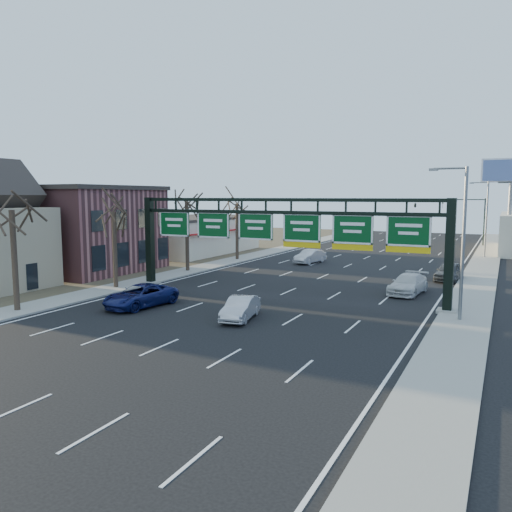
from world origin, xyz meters
The scene contains 21 objects.
ground centered at (0.00, 0.00, 0.00)m, with size 160.00×160.00×0.00m, color black.
sidewalk_left centered at (-12.80, 20.00, 0.06)m, with size 3.00×120.00×0.12m, color gray.
sidewalk_right centered at (12.80, 20.00, 0.06)m, with size 3.00×120.00×0.12m, color gray.
dirt_strip_left centered at (-25.00, 20.00, 0.03)m, with size 21.00×120.00×0.06m, color #473D2B.
lane_markings centered at (0.00, 20.00, 0.01)m, with size 21.60×120.00×0.01m, color white.
sign_gantry centered at (0.16, 8.00, 4.63)m, with size 24.60×1.20×7.20m.
brick_block centered at (-21.50, 11.00, 4.16)m, with size 10.40×12.40×8.30m.
cream_strip centered at (-21.48, 29.00, 2.36)m, with size 10.90×18.40×4.70m.
tree_near centered at (-12.80, -4.00, 7.48)m, with size 3.60×3.60×8.86m.
tree_gantry centered at (-12.80, 5.00, 7.11)m, with size 3.60×3.60×8.48m.
tree_mid centered at (-12.80, 15.00, 7.85)m, with size 3.60×3.60×9.24m.
tree_far centered at (-12.80, 25.00, 7.48)m, with size 3.60×3.60×8.86m.
streetlight_near centered at (12.47, 6.00, 5.08)m, with size 2.15×0.22×9.00m.
streetlight_far centered at (12.47, 40.00, 5.08)m, with size 2.15×0.22×9.00m.
billboard_right centered at (15.00, 44.98, 9.06)m, with size 7.00×0.50×12.00m.
traffic_signal_mast centered at (5.69, 55.00, 5.50)m, with size 10.16×0.54×7.00m.
car_blue_suv centered at (-6.70, 0.66, 0.74)m, with size 2.45×5.31×1.48m, color #121952.
car_silver_sedan centered at (0.85, 0.67, 0.67)m, with size 1.42×4.08×1.34m, color #B4B3B8.
car_white_wagon centered at (8.38, 13.26, 0.74)m, with size 2.06×5.08×1.47m, color silver.
car_grey_far centered at (10.50, 21.00, 0.78)m, with size 1.85×4.61×1.57m, color #44484A.
car_silver_distant centered at (-4.31, 26.13, 0.74)m, with size 1.57×4.50×1.48m, color silver.
Camera 1 is at (14.79, -24.94, 7.32)m, focal length 35.00 mm.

